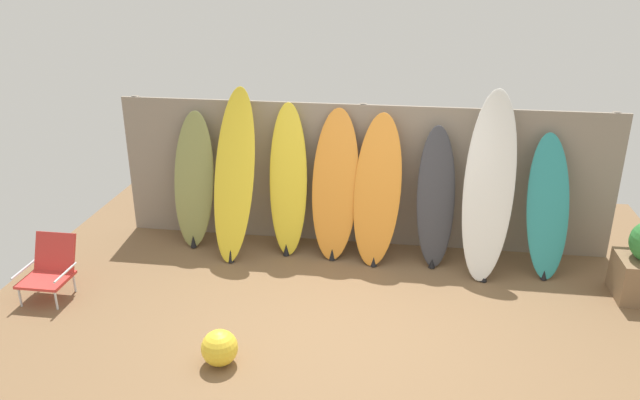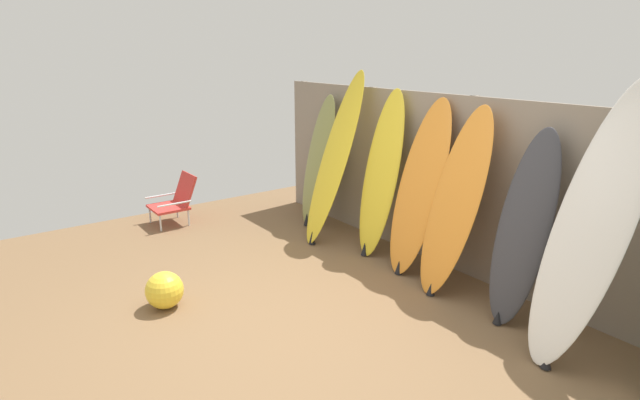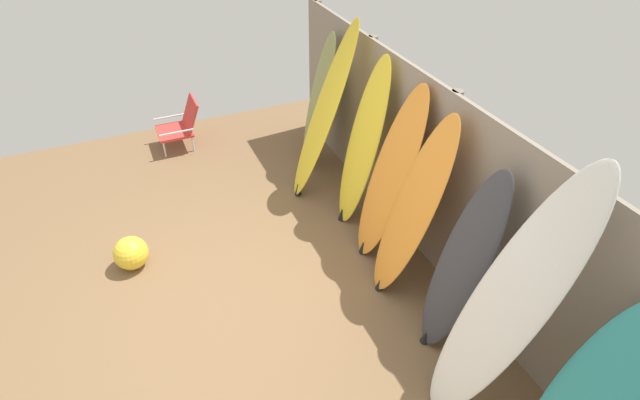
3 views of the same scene
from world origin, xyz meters
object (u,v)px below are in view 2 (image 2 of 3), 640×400
object	(u,v)px
surfboard_charcoal_5	(524,228)
surfboard_white_6	(592,225)
beach_ball	(164,290)
surfboard_yellow_2	(381,175)
surfboard_orange_4	(455,203)
surfboard_olive_0	(318,162)
surfboard_orange_3	(419,189)
beach_chair	(176,199)
surfboard_yellow_1	(334,159)

from	to	relation	value
surfboard_charcoal_5	surfboard_white_6	bearing A→B (deg)	-10.75
surfboard_white_6	beach_ball	size ratio (longest dim) A/B	6.18
surfboard_yellow_2	surfboard_orange_4	world-z (taller)	surfboard_yellow_2
surfboard_olive_0	surfboard_orange_3	world-z (taller)	surfboard_orange_3
surfboard_orange_4	surfboard_olive_0	bearing A→B (deg)	177.39
surfboard_orange_3	beach_chair	distance (m)	3.31
surfboard_yellow_1	surfboard_charcoal_5	size ratio (longest dim) A/B	1.23
surfboard_olive_0	surfboard_white_6	xyz separation A→B (m)	(3.55, -0.18, 0.20)
surfboard_yellow_1	beach_chair	xyz separation A→B (m)	(-1.71, -1.32, -0.67)
surfboard_charcoal_5	surfboard_yellow_2	bearing A→B (deg)	178.36
surfboard_orange_4	surfboard_white_6	size ratio (longest dim) A/B	0.85
surfboard_yellow_1	surfboard_white_6	distance (m)	2.97
surfboard_orange_4	surfboard_yellow_1	bearing A→B (deg)	-177.31
surfboard_yellow_1	surfboard_orange_4	world-z (taller)	surfboard_yellow_1
beach_chair	beach_ball	xyz separation A→B (m)	(2.17, -0.94, -0.16)
surfboard_yellow_2	beach_ball	world-z (taller)	surfboard_yellow_2
surfboard_olive_0	surfboard_orange_3	bearing A→B (deg)	-1.01
surfboard_yellow_1	beach_ball	size ratio (longest dim) A/B	5.99
surfboard_white_6	beach_ball	bearing A→B (deg)	-138.03
beach_ball	surfboard_yellow_2	bearing A→B (deg)	85.98
surfboard_olive_0	beach_chair	size ratio (longest dim) A/B	2.61
surfboard_yellow_2	beach_chair	size ratio (longest dim) A/B	2.83
surfboard_charcoal_5	surfboard_white_6	size ratio (longest dim) A/B	0.79
beach_ball	beach_chair	bearing A→B (deg)	156.58
surfboard_orange_4	beach_ball	bearing A→B (deg)	-118.21
surfboard_orange_3	surfboard_charcoal_5	world-z (taller)	surfboard_orange_3
surfboard_white_6	surfboard_yellow_2	bearing A→B (deg)	176.10
surfboard_yellow_1	beach_ball	distance (m)	2.45
surfboard_yellow_2	beach_ball	xyz separation A→B (m)	(-0.17, -2.42, -0.74)
surfboard_orange_3	surfboard_orange_4	world-z (taller)	surfboard_orange_3
surfboard_orange_4	beach_chair	world-z (taller)	surfboard_orange_4
surfboard_yellow_2	surfboard_charcoal_5	world-z (taller)	surfboard_yellow_2
surfboard_orange_4	beach_chair	distance (m)	3.74
surfboard_yellow_2	beach_chair	bearing A→B (deg)	-147.60
surfboard_yellow_1	beach_ball	bearing A→B (deg)	-78.63
surfboard_olive_0	beach_chair	bearing A→B (deg)	-127.00
beach_chair	beach_ball	world-z (taller)	beach_chair
surfboard_yellow_1	surfboard_orange_3	size ratio (longest dim) A/B	1.13
surfboard_charcoal_5	beach_chair	bearing A→B (deg)	-160.76
surfboard_orange_3	surfboard_white_6	size ratio (longest dim) A/B	0.86
surfboard_orange_4	surfboard_white_6	bearing A→B (deg)	-3.48
surfboard_olive_0	surfboard_yellow_1	size ratio (longest dim) A/B	0.84
surfboard_yellow_2	surfboard_orange_3	size ratio (longest dim) A/B	1.03
surfboard_yellow_2	surfboard_charcoal_5	distance (m)	1.77
surfboard_yellow_1	surfboard_white_6	bearing A→B (deg)	0.07
beach_ball	surfboard_orange_4	bearing A→B (deg)	61.79
surfboard_white_6	beach_chair	distance (m)	4.92
surfboard_orange_4	surfboard_charcoal_5	xyz separation A→B (m)	(0.68, 0.03, -0.06)
surfboard_orange_4	surfboard_charcoal_5	world-z (taller)	surfboard_orange_4
surfboard_white_6	beach_chair	xyz separation A→B (m)	(-4.69, -1.32, -0.71)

